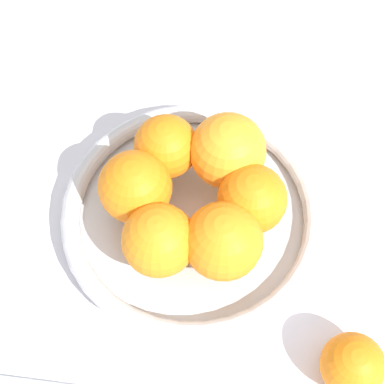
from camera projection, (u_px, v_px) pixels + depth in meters
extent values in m
plane|color=silver|center=(192.00, 223.00, 0.73)|extent=(4.00, 4.00, 0.00)
cylinder|color=silver|center=(192.00, 220.00, 0.73)|extent=(0.28, 0.28, 0.01)
torus|color=silver|center=(192.00, 213.00, 0.71)|extent=(0.29, 0.29, 0.02)
sphere|color=orange|center=(166.00, 146.00, 0.70)|extent=(0.07, 0.07, 0.07)
sphere|color=orange|center=(135.00, 187.00, 0.67)|extent=(0.08, 0.08, 0.08)
sphere|color=orange|center=(159.00, 240.00, 0.64)|extent=(0.08, 0.08, 0.08)
sphere|color=orange|center=(223.00, 241.00, 0.64)|extent=(0.08, 0.08, 0.08)
sphere|color=orange|center=(252.00, 199.00, 0.67)|extent=(0.07, 0.07, 0.07)
sphere|color=orange|center=(228.00, 151.00, 0.69)|extent=(0.08, 0.08, 0.08)
sphere|color=orange|center=(353.00, 365.00, 0.63)|extent=(0.06, 0.06, 0.06)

